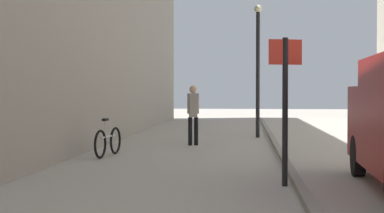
{
  "coord_description": "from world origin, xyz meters",
  "views": [
    {
      "loc": [
        0.67,
        -1.6,
        1.67
      ],
      "look_at": [
        -0.7,
        12.89,
        1.27
      ],
      "focal_mm": 53.1,
      "sensor_mm": 36.0,
      "label": 1
    }
  ],
  "objects_px": {
    "pedestrian_main_foreground": "(193,111)",
    "street_sign_post": "(285,98)",
    "bicycle_leaning": "(108,142)",
    "lamp_post": "(258,62)"
  },
  "relations": [
    {
      "from": "pedestrian_main_foreground",
      "to": "street_sign_post",
      "type": "xyz_separation_m",
      "value": [
        2.29,
        -7.32,
        0.48
      ]
    },
    {
      "from": "pedestrian_main_foreground",
      "to": "bicycle_leaning",
      "type": "height_order",
      "value": "pedestrian_main_foreground"
    },
    {
      "from": "lamp_post",
      "to": "bicycle_leaning",
      "type": "xyz_separation_m",
      "value": [
        -3.93,
        -6.33,
        -2.34
      ]
    },
    {
      "from": "pedestrian_main_foreground",
      "to": "lamp_post",
      "type": "distance_m",
      "value": 4.11
    },
    {
      "from": "pedestrian_main_foreground",
      "to": "street_sign_post",
      "type": "relative_size",
      "value": 0.71
    },
    {
      "from": "street_sign_post",
      "to": "bicycle_leaning",
      "type": "distance_m",
      "value": 6.0
    },
    {
      "from": "lamp_post",
      "to": "bicycle_leaning",
      "type": "height_order",
      "value": "lamp_post"
    },
    {
      "from": "street_sign_post",
      "to": "bicycle_leaning",
      "type": "bearing_deg",
      "value": -60.42
    },
    {
      "from": "lamp_post",
      "to": "street_sign_post",
      "type": "bearing_deg",
      "value": -88.63
    },
    {
      "from": "lamp_post",
      "to": "bicycle_leaning",
      "type": "relative_size",
      "value": 2.7
    }
  ]
}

